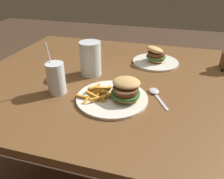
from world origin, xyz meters
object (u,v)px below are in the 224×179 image
juice_glass (56,79)px  spoon (155,92)px  meal_plate_near (117,94)px  beer_glass (91,60)px  meal_plate_far (155,58)px

juice_glass → spoon: juice_glass is taller
meal_plate_near → beer_glass: bearing=132.9°
spoon → meal_plate_far: (-0.03, 0.31, 0.02)m
juice_glass → spoon: 0.39m
beer_glass → juice_glass: 0.21m
meal_plate_near → beer_glass: 0.26m
spoon → beer_glass: bearing=43.4°
meal_plate_near → meal_plate_far: meal_plate_far is taller
meal_plate_near → meal_plate_far: 0.41m
juice_glass → spoon: size_ratio=1.37×
juice_glass → meal_plate_far: (0.34, 0.41, -0.03)m
beer_glass → spoon: bearing=-18.4°
beer_glass → meal_plate_near: bearing=-47.1°
meal_plate_near → juice_glass: bearing=-178.0°
beer_glass → spoon: 0.33m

